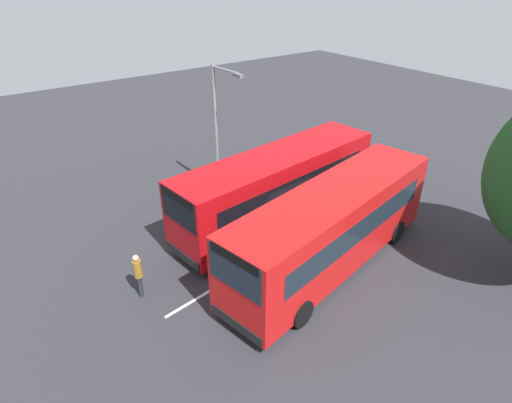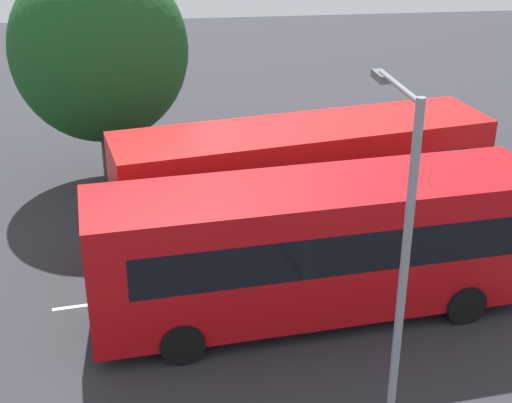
# 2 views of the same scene
# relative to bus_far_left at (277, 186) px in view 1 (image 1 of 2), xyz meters

# --- Properties ---
(ground_plane) EXTENTS (67.06, 67.06, 0.00)m
(ground_plane) POSITION_rel_bus_far_left_xyz_m (0.33, 1.76, -1.86)
(ground_plane) COLOR #2B2B30
(bus_far_left) EXTENTS (10.71, 3.63, 3.39)m
(bus_far_left) POSITION_rel_bus_far_left_xyz_m (0.00, 0.00, 0.00)
(bus_far_left) COLOR #B70C11
(bus_far_left) RESTS_ON ground
(bus_center_left) EXTENTS (10.77, 4.40, 3.39)m
(bus_center_left) POSITION_rel_bus_far_left_xyz_m (0.38, 3.86, 0.00)
(bus_center_left) COLOR red
(bus_center_left) RESTS_ON ground
(pedestrian) EXTENTS (0.43, 0.43, 1.80)m
(pedestrian) POSITION_rel_bus_far_left_xyz_m (7.18, 1.11, -0.79)
(pedestrian) COLOR #232833
(pedestrian) RESTS_ON ground
(street_lamp) EXTENTS (0.31, 2.22, 6.63)m
(street_lamp) POSITION_rel_bus_far_left_xyz_m (0.68, -3.79, 1.99)
(street_lamp) COLOR gray
(street_lamp) RESTS_ON ground
(lane_stripe_outer_left) EXTENTS (13.35, 1.91, 0.01)m
(lane_stripe_outer_left) POSITION_rel_bus_far_left_xyz_m (0.33, 1.76, -1.85)
(lane_stripe_outer_left) COLOR silver
(lane_stripe_outer_left) RESTS_ON ground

